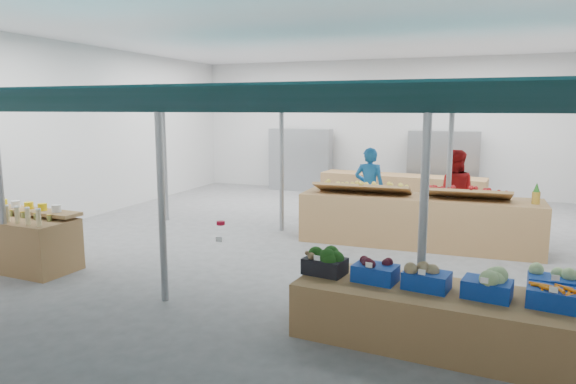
# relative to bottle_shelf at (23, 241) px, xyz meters

# --- Properties ---
(floor) EXTENTS (13.00, 13.00, 0.00)m
(floor) POSITION_rel_bottle_shelf_xyz_m (4.10, 3.58, -0.47)
(floor) COLOR slate
(floor) RESTS_ON ground
(hall) EXTENTS (13.00, 13.00, 13.00)m
(hall) POSITION_rel_bottle_shelf_xyz_m (4.10, 5.01, 2.18)
(hall) COLOR silver
(hall) RESTS_ON ground
(pole_grid) EXTENTS (10.00, 4.60, 3.00)m
(pole_grid) POSITION_rel_bottle_shelf_xyz_m (4.85, 1.83, 1.34)
(pole_grid) COLOR gray
(pole_grid) RESTS_ON floor
(awnings) EXTENTS (9.50, 7.08, 0.30)m
(awnings) POSITION_rel_bottle_shelf_xyz_m (4.85, 1.83, 2.31)
(awnings) COLOR #0B3030
(awnings) RESTS_ON pole_grid
(back_shelving_left) EXTENTS (2.00, 0.50, 2.00)m
(back_shelving_left) POSITION_rel_bottle_shelf_xyz_m (1.60, 9.58, 0.53)
(back_shelving_left) COLOR #B23F33
(back_shelving_left) RESTS_ON floor
(back_shelving_right) EXTENTS (2.00, 0.50, 2.00)m
(back_shelving_right) POSITION_rel_bottle_shelf_xyz_m (6.10, 9.58, 0.53)
(back_shelving_right) COLOR #B23F33
(back_shelving_right) RESTS_ON floor
(bottle_shelf) EXTENTS (1.99, 1.26, 1.14)m
(bottle_shelf) POSITION_rel_bottle_shelf_xyz_m (0.00, 0.00, 0.00)
(bottle_shelf) COLOR olive
(bottle_shelf) RESTS_ON floor
(veg_counter) EXTENTS (3.40, 1.38, 0.65)m
(veg_counter) POSITION_rel_bottle_shelf_xyz_m (6.86, -0.49, -0.14)
(veg_counter) COLOR olive
(veg_counter) RESTS_ON floor
(fruit_counter) EXTENTS (4.60, 1.18, 0.98)m
(fruit_counter) POSITION_rel_bottle_shelf_xyz_m (6.06, 3.87, 0.02)
(fruit_counter) COLOR olive
(fruit_counter) RESTS_ON floor
(far_counter) EXTENTS (4.62, 1.29, 0.82)m
(far_counter) POSITION_rel_bottle_shelf_xyz_m (5.08, 8.30, -0.06)
(far_counter) COLOR olive
(far_counter) RESTS_ON floor
(crate_stack) EXTENTS (0.55, 0.48, 0.55)m
(crate_stack) POSITION_rel_bottle_shelf_xyz_m (6.72, -0.11, -0.19)
(crate_stack) COLOR navy
(crate_stack) RESTS_ON floor
(vendor_left) EXTENTS (0.68, 0.45, 1.83)m
(vendor_left) POSITION_rel_bottle_shelf_xyz_m (4.86, 4.97, 0.45)
(vendor_left) COLOR #165593
(vendor_left) RESTS_ON floor
(vendor_right) EXTENTS (0.90, 0.71, 1.83)m
(vendor_right) POSITION_rel_bottle_shelf_xyz_m (6.66, 4.97, 0.45)
(vendor_right) COLOR maroon
(vendor_right) RESTS_ON floor
(crate_broccoli) EXTENTS (0.55, 0.44, 0.35)m
(crate_broccoli) POSITION_rel_bottle_shelf_xyz_m (5.43, -0.37, 0.34)
(crate_broccoli) COLOR black
(crate_broccoli) RESTS_ON veg_counter
(crate_beets) EXTENTS (0.55, 0.44, 0.29)m
(crate_beets) POSITION_rel_bottle_shelf_xyz_m (6.08, -0.43, 0.31)
(crate_beets) COLOR navy
(crate_beets) RESTS_ON veg_counter
(crate_celeriac) EXTENTS (0.55, 0.44, 0.31)m
(crate_celeriac) POSITION_rel_bottle_shelf_xyz_m (6.67, -0.48, 0.32)
(crate_celeriac) COLOR navy
(crate_celeriac) RESTS_ON veg_counter
(crate_cabbage) EXTENTS (0.55, 0.44, 0.35)m
(crate_cabbage) POSITION_rel_bottle_shelf_xyz_m (7.32, -0.53, 0.34)
(crate_cabbage) COLOR navy
(crate_cabbage) RESTS_ON veg_counter
(crate_carrots) EXTENTS (0.55, 0.44, 0.29)m
(crate_carrots) POSITION_rel_bottle_shelf_xyz_m (7.96, -0.58, 0.29)
(crate_carrots) COLOR navy
(crate_carrots) RESTS_ON veg_counter
(sparrow) EXTENTS (0.12, 0.09, 0.11)m
(sparrow) POSITION_rel_bottle_shelf_xyz_m (5.28, -0.47, 0.43)
(sparrow) COLOR brown
(sparrow) RESTS_ON crate_broccoli
(pole_ribbon) EXTENTS (0.12, 0.12, 0.28)m
(pole_ribbon) POSITION_rel_bottle_shelf_xyz_m (3.83, -0.08, 0.61)
(pole_ribbon) COLOR #B80C25
(pole_ribbon) RESTS_ON pole_grid
(apple_heap_yellow) EXTENTS (1.93, 0.77, 0.27)m
(apple_heap_yellow) POSITION_rel_bottle_shelf_xyz_m (4.97, 3.74, 0.68)
(apple_heap_yellow) COLOR #997247
(apple_heap_yellow) RESTS_ON fruit_counter
(apple_heap_red) EXTENTS (1.53, 0.76, 0.27)m
(apple_heap_red) POSITION_rel_bottle_shelf_xyz_m (6.99, 3.78, 0.68)
(apple_heap_red) COLOR #997247
(apple_heap_red) RESTS_ON fruit_counter
(pineapple) EXTENTS (0.14, 0.14, 0.39)m
(pineapple) POSITION_rel_bottle_shelf_xyz_m (8.13, 3.80, 0.69)
(pineapple) COLOR #8C6019
(pineapple) RESTS_ON fruit_counter
(crate_extra) EXTENTS (0.51, 0.41, 0.32)m
(crate_extra) POSITION_rel_bottle_shelf_xyz_m (7.99, -0.17, 0.33)
(crate_extra) COLOR navy
(crate_extra) RESTS_ON veg_counter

